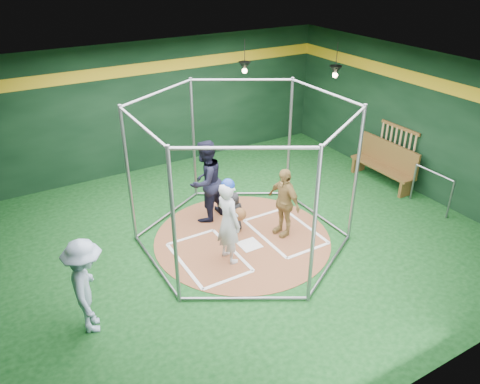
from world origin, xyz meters
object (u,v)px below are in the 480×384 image
batter_figure (228,221)px  visitor_leopard (284,202)px  dugout_bench (385,163)px  umpire (206,181)px

batter_figure → visitor_leopard: 1.51m
batter_figure → visitor_leopard: size_ratio=1.16×
visitor_leopard → dugout_bench: 3.84m
dugout_bench → umpire: bearing=171.8°
batter_figure → visitor_leopard: (1.48, 0.24, -0.12)m
visitor_leopard → dugout_bench: size_ratio=0.81×
umpire → dugout_bench: size_ratio=0.99×
batter_figure → umpire: (0.34, 1.65, 0.06)m
umpire → dugout_bench: (4.91, -0.71, -0.39)m
batter_figure → dugout_bench: batter_figure is taller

